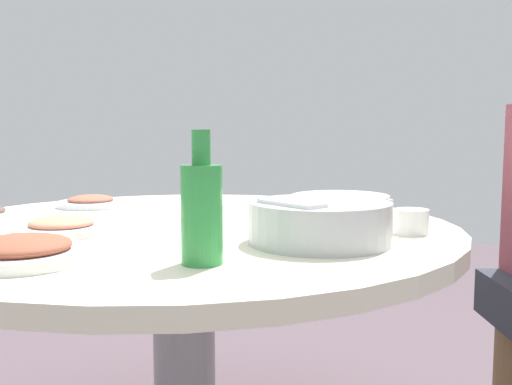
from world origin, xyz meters
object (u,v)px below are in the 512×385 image
round_dining_table (183,275)px  rice_bowl (320,222)px  soup_bowl (341,206)px  green_bottle (202,210)px  dish_shrimp (62,227)px  tea_cup_far (411,222)px  dish_tofu_braise (91,202)px  dish_stirfry (22,251)px

round_dining_table → rice_bowl: bearing=-100.7°
soup_bowl → green_bottle: 0.68m
soup_bowl → dish_shrimp: bearing=138.5°
dish_shrimp → tea_cup_far: 0.81m
round_dining_table → dish_shrimp: dish_shrimp is taller
dish_tofu_braise → tea_cup_far: size_ratio=2.58×
round_dining_table → dish_stirfry: size_ratio=5.67×
dish_stirfry → green_bottle: 0.34m
round_dining_table → dish_tofu_braise: 0.50m
rice_bowl → dish_shrimp: 0.60m
soup_bowl → tea_cup_far: same height
dish_stirfry → soup_bowl: bearing=-22.8°
round_dining_table → dish_stirfry: 0.51m
rice_bowl → tea_cup_far: 0.25m
round_dining_table → rice_bowl: 0.44m
dish_tofu_braise → dish_stirfry: (-0.65, -0.42, 0.00)m
round_dining_table → tea_cup_far: 0.58m
soup_bowl → dish_tofu_braise: 0.78m
rice_bowl → dish_stirfry: size_ratio=1.25×
dish_shrimp → dish_tofu_braise: 0.47m
round_dining_table → rice_bowl: (-0.07, -0.39, 0.18)m
dish_tofu_braise → green_bottle: 0.89m
soup_bowl → dish_shrimp: 0.74m
round_dining_table → soup_bowl: soup_bowl is taller
rice_bowl → dish_stirfry: rice_bowl is taller
tea_cup_far → round_dining_table: bearing=102.7°
soup_bowl → dish_tofu_braise: (-0.17, 0.76, -0.01)m
soup_bowl → dish_stirfry: (-0.81, 0.34, -0.01)m
round_dining_table → soup_bowl: size_ratio=4.67×
round_dining_table → tea_cup_far: tea_cup_far is taller
green_bottle → dish_stirfry: bearing=113.5°
dish_shrimp → dish_tofu_braise: size_ratio=1.11×
round_dining_table → dish_tofu_braise: size_ratio=6.82×
rice_bowl → dish_shrimp: size_ratio=1.35×
dish_shrimp → dish_tofu_braise: dish_shrimp is taller
green_bottle → soup_bowl: bearing=-3.1°
dish_shrimp → round_dining_table: bearing=-38.9°
dish_stirfry → green_bottle: (0.13, -0.30, 0.08)m
round_dining_table → green_bottle: green_bottle is taller
round_dining_table → dish_shrimp: 0.33m
dish_stirfry → rice_bowl: bearing=-46.3°
round_dining_table → rice_bowl: rice_bowl is taller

